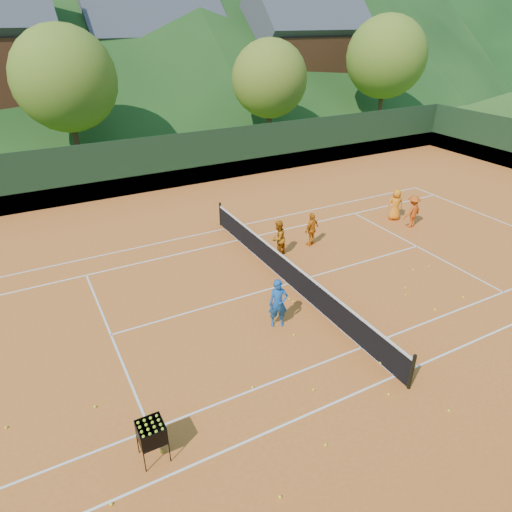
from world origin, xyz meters
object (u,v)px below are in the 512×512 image
coach (278,303)px  student_b (312,229)px  student_d (413,211)px  chalet_right (302,54)px  student_a (278,238)px  ball_hopper (151,433)px  chalet_mid (155,59)px  student_c (396,205)px  tennis_net (289,272)px

coach → student_b: coach is taller
coach → student_b: 5.95m
student_d → chalet_right: (12.34, 28.35, 4.48)m
student_a → student_b: 1.74m
ball_hopper → chalet_right: bearing=52.8°
chalet_mid → student_c: bearing=-87.1°
student_a → student_c: (6.78, 0.55, -0.00)m
tennis_net → ball_hopper: bearing=-143.1°
student_a → student_c: size_ratio=1.00×
student_a → chalet_right: (19.20, 27.88, 4.48)m
student_b → tennis_net: 3.41m
coach → student_b: (4.16, 4.25, -0.09)m
student_d → ball_hopper: 15.61m
ball_hopper → chalet_mid: (12.52, 38.88, 4.22)m
student_b → chalet_right: size_ratio=0.12×
ball_hopper → chalet_right: size_ratio=0.08×
student_c → ball_hopper: 15.99m
student_a → student_b: size_ratio=1.04×
student_a → chalet_mid: chalet_mid is taller
coach → tennis_net: bearing=71.4°
chalet_right → student_c: bearing=-114.4°
coach → student_a: (2.43, 4.10, -0.06)m
chalet_right → coach: bearing=-124.1°
student_b → student_d: 5.16m
student_b → student_d: student_d is taller
student_a → student_b: student_a is taller
coach → chalet_right: bearing=76.8°
student_d → tennis_net: (-7.66, -1.65, -0.26)m
student_c → tennis_net: student_c is taller
chalet_mid → student_d: bearing=-87.1°
student_b → ball_hopper: (-9.05, -7.15, 0.02)m
tennis_net → student_b: bearing=41.8°
chalet_right → student_d: bearing=-113.5°
student_a → tennis_net: student_a is taller
student_a → ball_hopper: size_ratio=1.51×
student_a → ball_hopper: bearing=19.5°
student_d → chalet_right: bearing=-121.0°
tennis_net → chalet_right: (20.00, 30.00, 4.74)m
student_a → ball_hopper: (-7.32, -7.00, -0.01)m
student_c → chalet_right: 30.36m
student_a → chalet_right: chalet_right is taller
ball_hopper → chalet_right: chalet_right is taller
student_a → chalet_right: 34.15m
coach → student_b: bearing=66.5°
student_d → chalet_right: chalet_right is taller
coach → chalet_mid: chalet_mid is taller
student_a → chalet_mid: size_ratio=0.12×
student_d → chalet_right: size_ratio=0.13×
tennis_net → chalet_mid: bearing=80.0°
coach → student_c: bearing=47.6°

